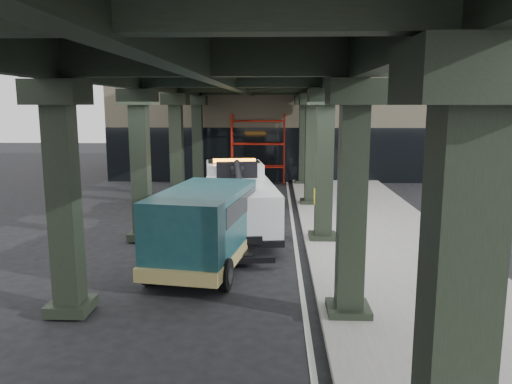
# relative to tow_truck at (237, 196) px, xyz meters

# --- Properties ---
(ground) EXTENTS (90.00, 90.00, 0.00)m
(ground) POSITION_rel_tow_truck_xyz_m (0.35, -3.63, -1.24)
(ground) COLOR black
(ground) RESTS_ON ground
(sidewalk) EXTENTS (5.00, 40.00, 0.15)m
(sidewalk) POSITION_rel_tow_truck_xyz_m (4.85, -1.63, -1.17)
(sidewalk) COLOR gray
(sidewalk) RESTS_ON ground
(lane_stripe) EXTENTS (0.12, 38.00, 0.01)m
(lane_stripe) POSITION_rel_tow_truck_xyz_m (2.05, -1.63, -1.24)
(lane_stripe) COLOR silver
(lane_stripe) RESTS_ON ground
(viaduct) EXTENTS (7.40, 32.00, 6.40)m
(viaduct) POSITION_rel_tow_truck_xyz_m (-0.05, -1.63, 4.22)
(viaduct) COLOR black
(viaduct) RESTS_ON ground
(building) EXTENTS (22.00, 10.00, 8.00)m
(building) POSITION_rel_tow_truck_xyz_m (2.35, 16.37, 2.76)
(building) COLOR #C6B793
(building) RESTS_ON ground
(scaffolding) EXTENTS (3.08, 0.88, 4.00)m
(scaffolding) POSITION_rel_tow_truck_xyz_m (0.35, 11.02, 0.86)
(scaffolding) COLOR #AB1A0D
(scaffolding) RESTS_ON ground
(tow_truck) EXTENTS (3.18, 7.99, 2.55)m
(tow_truck) POSITION_rel_tow_truck_xyz_m (0.00, 0.00, 0.00)
(tow_truck) COLOR black
(tow_truck) RESTS_ON ground
(towed_van) EXTENTS (2.95, 5.78, 2.24)m
(towed_van) POSITION_rel_tow_truck_xyz_m (-0.52, -4.20, -0.04)
(towed_van) COLOR #10363C
(towed_van) RESTS_ON ground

